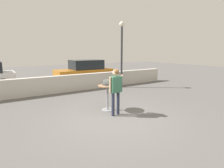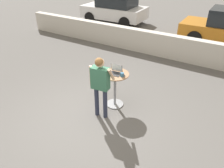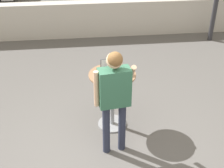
% 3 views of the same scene
% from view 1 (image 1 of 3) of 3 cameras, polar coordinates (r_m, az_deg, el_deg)
% --- Properties ---
extents(ground_plane, '(50.00, 50.00, 0.00)m').
position_cam_1_polar(ground_plane, '(6.07, 0.68, -11.29)').
color(ground_plane, '#5B5956').
extents(pavement_kerb, '(14.28, 0.35, 0.94)m').
position_cam_1_polar(pavement_kerb, '(10.25, -14.51, 0.19)').
color(pavement_kerb, beige).
rests_on(pavement_kerb, ground_plane).
extents(cafe_table, '(0.74, 0.74, 0.99)m').
position_cam_1_polar(cafe_table, '(6.74, -1.45, -3.23)').
color(cafe_table, gray).
rests_on(cafe_table, ground_plane).
extents(laptop, '(0.35, 0.32, 0.23)m').
position_cam_1_polar(laptop, '(6.68, -1.62, 0.01)').
color(laptop, '#515156').
rests_on(laptop, cafe_table).
extents(coffee_mug, '(0.13, 0.09, 0.10)m').
position_cam_1_polar(coffee_mug, '(6.75, 0.42, 0.16)').
color(coffee_mug, '#336084').
rests_on(coffee_mug, cafe_table).
extents(standing_person, '(0.58, 0.41, 1.67)m').
position_cam_1_polar(standing_person, '(6.12, 1.20, -0.68)').
color(standing_person, '#282D42').
rests_on(standing_person, ground_plane).
extents(parked_car_further_down, '(4.28, 1.98, 1.62)m').
position_cam_1_polar(parked_car_further_down, '(13.63, -8.91, 4.41)').
color(parked_car_further_down, '#B76B19').
rests_on(parked_car_further_down, ground_plane).
extents(street_lamp, '(0.32, 0.32, 4.04)m').
position_cam_1_polar(street_lamp, '(11.01, 3.20, 12.49)').
color(street_lamp, '#2D2D33').
rests_on(street_lamp, ground_plane).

